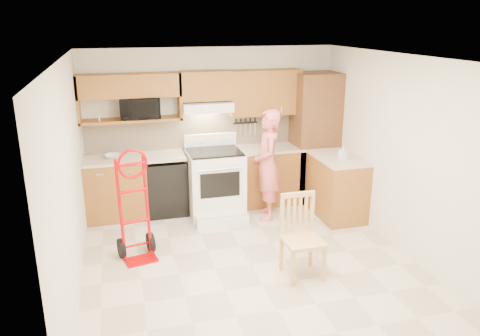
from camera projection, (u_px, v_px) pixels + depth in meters
name	position (u px, v px, depth m)	size (l,w,h in m)	color
floor	(250.00, 265.00, 5.85)	(4.00, 4.50, 0.02)	beige
ceiling	(252.00, 57.00, 5.09)	(4.00, 4.50, 0.02)	white
wall_back	(212.00, 127.00, 7.55)	(4.00, 0.02, 2.50)	white
wall_front	(339.00, 260.00, 3.39)	(4.00, 0.02, 2.50)	white
wall_left	(68.00, 183.00, 4.97)	(0.02, 4.50, 2.50)	white
wall_right	(403.00, 156.00, 5.97)	(0.02, 4.50, 2.50)	white
backsplash	(212.00, 131.00, 7.54)	(3.92, 0.03, 0.55)	beige
lower_cab_left	(116.00, 189.00, 7.12)	(0.90, 0.60, 0.90)	brown
dishwasher	(166.00, 186.00, 7.32)	(0.60, 0.60, 0.85)	black
lower_cab_right	(266.00, 176.00, 7.71)	(1.14, 0.60, 0.90)	brown
countertop_left	(134.00, 158.00, 7.06)	(1.50, 0.63, 0.04)	beige
countertop_right	(266.00, 148.00, 7.57)	(1.14, 0.63, 0.04)	beige
cab_return_right	(337.00, 188.00, 7.19)	(0.60, 1.00, 0.90)	brown
countertop_return	(338.00, 158.00, 7.05)	(0.63, 1.00, 0.04)	beige
pantry_tall	(314.00, 137.00, 7.73)	(0.70, 0.60, 2.10)	brown
upper_cab_left	(129.00, 85.00, 6.86)	(1.50, 0.33, 0.34)	brown
upper_shelf_mw	(131.00, 120.00, 7.02)	(1.50, 0.33, 0.04)	brown
upper_cab_center	(205.00, 85.00, 7.15)	(0.76, 0.33, 0.44)	brown
upper_cab_right	(265.00, 92.00, 7.43)	(1.14, 0.33, 0.70)	brown
range_hood	(207.00, 106.00, 7.19)	(0.76, 0.46, 0.14)	white
knife_strip	(246.00, 127.00, 7.64)	(0.40, 0.05, 0.29)	black
microwave	(140.00, 107.00, 7.00)	(0.58, 0.39, 0.32)	black
range	(216.00, 178.00, 7.14)	(0.82, 1.07, 1.20)	white
person	(268.00, 165.00, 7.00)	(0.61, 0.40, 1.67)	#DD6563
hand_truck	(136.00, 211.00, 5.82)	(0.51, 0.47, 1.29)	#C30003
dining_chair	(303.00, 238.00, 5.44)	(0.44, 0.48, 0.98)	tan
soap_bottle	(343.00, 152.00, 6.89)	(0.10, 0.10, 0.21)	white
bowl	(113.00, 156.00, 6.97)	(0.23, 0.23, 0.06)	white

